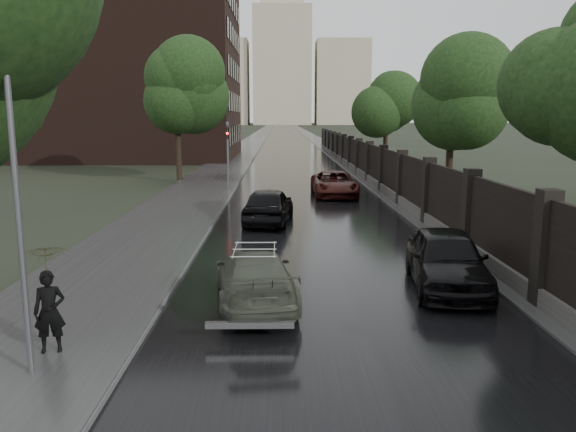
# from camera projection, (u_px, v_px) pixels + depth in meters

# --- Properties ---
(ground) EXTENTS (800.00, 800.00, 0.00)m
(ground) POSITION_uv_depth(u_px,v_px,m) (377.00, 429.00, 7.78)
(ground) COLOR black
(ground) RESTS_ON ground
(road) EXTENTS (8.00, 420.00, 0.02)m
(road) POSITION_uv_depth(u_px,v_px,m) (284.00, 129.00, 194.84)
(road) COLOR black
(road) RESTS_ON ground
(sidewalk_left) EXTENTS (4.00, 420.00, 0.16)m
(sidewalk_left) POSITION_uv_depth(u_px,v_px,m) (266.00, 129.00, 194.74)
(sidewalk_left) COLOR #2D2D2D
(sidewalk_left) RESTS_ON ground
(verge_right) EXTENTS (3.00, 420.00, 0.08)m
(verge_right) POSITION_uv_depth(u_px,v_px,m) (299.00, 129.00, 194.92)
(verge_right) COLOR #2D2D2D
(verge_right) RESTS_ON ground
(fence_right) EXTENTS (0.45, 75.72, 2.70)m
(fence_right) POSITION_uv_depth(u_px,v_px,m) (365.00, 164.00, 39.19)
(fence_right) COLOR #383533
(fence_right) RESTS_ON ground
(tree_left_far) EXTENTS (4.25, 4.25, 7.39)m
(tree_left_far) POSITION_uv_depth(u_px,v_px,m) (177.00, 102.00, 36.29)
(tree_left_far) COLOR black
(tree_left_far) RESTS_ON ground
(tree_right_b) EXTENTS (4.08, 4.08, 7.01)m
(tree_right_b) POSITION_uv_depth(u_px,v_px,m) (452.00, 103.00, 28.68)
(tree_right_b) COLOR black
(tree_right_b) RESTS_ON ground
(tree_right_c) EXTENTS (4.08, 4.08, 7.01)m
(tree_right_c) POSITION_uv_depth(u_px,v_px,m) (386.00, 108.00, 46.41)
(tree_right_c) COLOR black
(tree_right_c) RESTS_ON ground
(lamp_post) EXTENTS (0.25, 0.12, 5.11)m
(lamp_post) POSITION_uv_depth(u_px,v_px,m) (19.00, 221.00, 8.71)
(lamp_post) COLOR #59595E
(lamp_post) RESTS_ON ground
(traffic_light) EXTENTS (0.16, 0.32, 4.00)m
(traffic_light) POSITION_uv_depth(u_px,v_px,m) (228.00, 150.00, 31.91)
(traffic_light) COLOR #59595E
(traffic_light) RESTS_ON ground
(brick_building) EXTENTS (24.00, 18.00, 20.00)m
(brick_building) POSITION_uv_depth(u_px,v_px,m) (116.00, 60.00, 56.97)
(brick_building) COLOR black
(brick_building) RESTS_ON ground
(stalinist_tower) EXTENTS (92.00, 30.00, 159.00)m
(stalinist_tower) POSITION_uv_depth(u_px,v_px,m) (282.00, 51.00, 296.44)
(stalinist_tower) COLOR tan
(stalinist_tower) RESTS_ON ground
(volga_sedan) EXTENTS (2.25, 4.43, 1.23)m
(volga_sedan) POSITION_uv_depth(u_px,v_px,m) (255.00, 277.00, 12.94)
(volga_sedan) COLOR #43493B
(volga_sedan) RESTS_ON ground
(hatchback_left) EXTENTS (2.23, 4.54, 1.49)m
(hatchback_left) POSITION_uv_depth(u_px,v_px,m) (269.00, 205.00, 22.63)
(hatchback_left) COLOR black
(hatchback_left) RESTS_ON ground
(car_right_near) EXTENTS (2.29, 4.58, 1.50)m
(car_right_near) POSITION_uv_depth(u_px,v_px,m) (447.00, 259.00, 14.05)
(car_right_near) COLOR black
(car_right_near) RESTS_ON ground
(car_right_far) EXTENTS (2.37, 4.97, 1.37)m
(car_right_far) POSITION_uv_depth(u_px,v_px,m) (334.00, 184.00, 30.34)
(car_right_far) COLOR black
(car_right_far) RESTS_ON ground
(pedestrian_umbrella) EXTENTS (1.03, 1.04, 2.30)m
(pedestrian_umbrella) POSITION_uv_depth(u_px,v_px,m) (46.00, 268.00, 9.71)
(pedestrian_umbrella) COLOR black
(pedestrian_umbrella) RESTS_ON sidewalk_left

